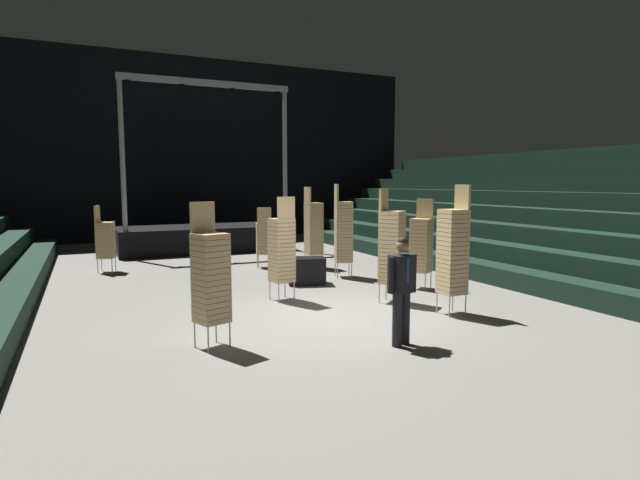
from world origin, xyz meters
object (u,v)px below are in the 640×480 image
chair_stack_front_right (282,249)px  chair_stack_aisle_left (313,228)px  man_with_tie (402,285)px  chair_stack_rear_centre (264,237)px  stage_riser (204,235)px  chair_stack_mid_centre (391,246)px  chair_stack_rear_left (211,276)px  equipment_road_case (307,271)px  chair_stack_mid_right (343,231)px  chair_stack_front_left (105,239)px  chair_stack_mid_left (453,250)px  chair_stack_rear_right (421,244)px

chair_stack_front_right → chair_stack_aisle_left: 4.24m
man_with_tie → chair_stack_rear_centre: chair_stack_rear_centre is taller
stage_riser → man_with_tie: stage_riser is taller
chair_stack_aisle_left → chair_stack_mid_centre: bearing=-3.9°
chair_stack_rear_left → equipment_road_case: chair_stack_rear_left is taller
chair_stack_mid_right → equipment_road_case: bearing=-51.8°
chair_stack_front_left → chair_stack_rear_left: bearing=25.6°
chair_stack_front_right → chair_stack_mid_right: 3.09m
chair_stack_mid_centre → equipment_road_case: (-0.85, 2.52, -0.86)m
equipment_road_case → chair_stack_mid_left: bearing=-70.4°
chair_stack_rear_left → chair_stack_mid_left: bearing=161.4°
chair_stack_aisle_left → chair_stack_front_left: bearing=-107.6°
man_with_tie → chair_stack_rear_left: bearing=-36.8°
equipment_road_case → chair_stack_aisle_left: bearing=62.0°
chair_stack_mid_right → chair_stack_mid_centre: bearing=9.0°
chair_stack_front_left → chair_stack_mid_left: 9.72m
chair_stack_front_right → chair_stack_aisle_left: (2.32, 3.55, 0.08)m
chair_stack_mid_right → equipment_road_case: (-1.28, -0.50, -0.90)m
chair_stack_mid_right → chair_stack_rear_left: chair_stack_mid_right is taller
stage_riser → chair_stack_mid_right: stage_riser is taller
chair_stack_rear_centre → chair_stack_aisle_left: 1.50m
chair_stack_mid_centre → chair_stack_rear_right: bearing=176.2°
man_with_tie → chair_stack_mid_centre: bearing=-133.6°
man_with_tie → chair_stack_front_left: 9.77m
chair_stack_rear_left → chair_stack_aisle_left: (4.41, 6.10, 0.08)m
stage_riser → man_with_tie: bearing=-88.3°
chair_stack_front_left → chair_stack_mid_centre: bearing=56.4°
chair_stack_front_left → chair_stack_aisle_left: (5.62, -1.75, 0.25)m
chair_stack_front_left → chair_stack_aisle_left: bearing=89.6°
chair_stack_mid_right → chair_stack_rear_left: size_ratio=1.11×
man_with_tie → chair_stack_rear_left: size_ratio=0.76×
chair_stack_mid_centre → chair_stack_rear_right: chair_stack_mid_centre is taller
stage_riser → chair_stack_front_right: stage_riser is taller
stage_riser → chair_stack_rear_right: (3.21, -9.12, 0.48)m
chair_stack_rear_centre → chair_stack_aisle_left: size_ratio=0.75×
chair_stack_aisle_left → stage_riser: bearing=-158.6°
chair_stack_front_right → chair_stack_rear_centre: 4.34m
chair_stack_front_right → equipment_road_case: bearing=39.6°
man_with_tie → chair_stack_rear_centre: bearing=-107.2°
chair_stack_front_left → chair_stack_mid_left: size_ratio=0.76×
chair_stack_mid_left → chair_stack_rear_centre: size_ratio=1.38×
chair_stack_front_right → chair_stack_mid_left: 3.54m
chair_stack_front_right → chair_stack_mid_right: (2.44, 1.88, 0.13)m
chair_stack_aisle_left → man_with_tie: bearing=-13.7°
stage_riser → chair_stack_rear_left: bearing=-101.4°
equipment_road_case → chair_stack_rear_right: bearing=-35.9°
man_with_tie → chair_stack_mid_left: (1.94, 1.20, 0.28)m
chair_stack_mid_right → chair_stack_rear_centre: (-1.44, 2.34, -0.34)m
man_with_tie → chair_stack_front_left: (-3.89, 8.96, -0.01)m
man_with_tie → chair_stack_front_left: size_ratio=0.90×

